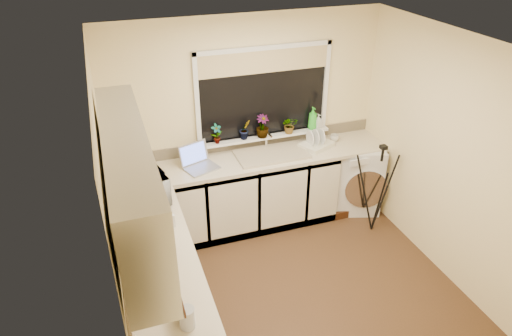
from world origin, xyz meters
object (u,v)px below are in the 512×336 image
(steel_jar, at_px, (154,266))
(soap_bottle_clear, at_px, (318,121))
(dish_rack, at_px, (316,145))
(cup_left, at_px, (180,314))
(microwave, at_px, (143,186))
(cup_back, at_px, (334,138))
(laptop, at_px, (198,161))
(glass_jug, at_px, (187,318))
(plant_a, at_px, (217,134))
(kettle, at_px, (162,223))
(plant_b, at_px, (245,129))
(tripod, at_px, (377,189))
(plant_c, at_px, (262,126))
(plant_d, at_px, (290,125))
(soap_bottle_green, at_px, (313,118))
(washing_machine, at_px, (353,175))

(steel_jar, bearing_deg, soap_bottle_clear, 37.94)
(dish_rack, xyz_separation_m, cup_left, (-2.04, -2.10, 0.02))
(microwave, bearing_deg, cup_back, -92.38)
(laptop, distance_m, dish_rack, 1.44)
(laptop, height_order, soap_bottle_clear, soap_bottle_clear)
(glass_jug, relative_size, plant_a, 0.67)
(kettle, distance_m, plant_b, 1.75)
(tripod, relative_size, plant_c, 4.18)
(microwave, bearing_deg, plant_d, -85.49)
(dish_rack, xyz_separation_m, cup_back, (0.27, 0.07, 0.02))
(dish_rack, relative_size, plant_a, 1.56)
(laptop, relative_size, microwave, 0.80)
(cup_back, relative_size, cup_left, 1.06)
(dish_rack, bearing_deg, plant_b, 142.43)
(kettle, xyz_separation_m, plant_c, (1.37, 1.27, 0.17))
(cup_left, bearing_deg, dish_rack, 45.76)
(kettle, relative_size, glass_jug, 1.43)
(plant_a, distance_m, cup_left, 2.46)
(laptop, bearing_deg, plant_b, -0.80)
(kettle, xyz_separation_m, plant_a, (0.83, 1.28, 0.15))
(soap_bottle_green, bearing_deg, cup_left, -132.01)
(steel_jar, bearing_deg, washing_machine, 29.41)
(laptop, xyz_separation_m, steel_jar, (-0.70, -1.54, -0.01))
(laptop, bearing_deg, cup_left, -125.96)
(dish_rack, xyz_separation_m, plant_c, (-0.62, 0.18, 0.26))
(glass_jug, xyz_separation_m, cup_back, (2.28, 2.25, -0.04))
(glass_jug, relative_size, soap_bottle_clear, 0.86)
(washing_machine, xyz_separation_m, kettle, (-2.52, -1.03, 0.57))
(dish_rack, relative_size, soap_bottle_green, 1.33)
(laptop, bearing_deg, steel_jar, -134.24)
(plant_d, xyz_separation_m, cup_left, (-1.76, -2.27, -0.21))
(tripod, height_order, steel_jar, tripod)
(glass_jug, bearing_deg, washing_machine, 40.04)
(glass_jug, xyz_separation_m, soap_bottle_clear, (2.10, 2.37, 0.16))
(steel_jar, relative_size, plant_d, 0.58)
(tripod, bearing_deg, cup_left, -161.14)
(laptop, height_order, soap_bottle_green, soap_bottle_green)
(washing_machine, distance_m, dish_rack, 0.71)
(plant_a, height_order, cup_left, plant_a)
(glass_jug, relative_size, microwave, 0.29)
(tripod, distance_m, plant_d, 1.26)
(soap_bottle_green, height_order, cup_back, soap_bottle_green)
(cup_left, bearing_deg, cup_back, 43.12)
(plant_d, bearing_deg, dish_rack, -32.61)
(plant_d, distance_m, cup_left, 2.89)
(plant_d, distance_m, cup_back, 0.60)
(tripod, distance_m, soap_bottle_clear, 1.07)
(plant_b, height_order, cup_back, plant_b)
(microwave, bearing_deg, cup_left, 165.78)
(plant_c, bearing_deg, soap_bottle_clear, 0.57)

